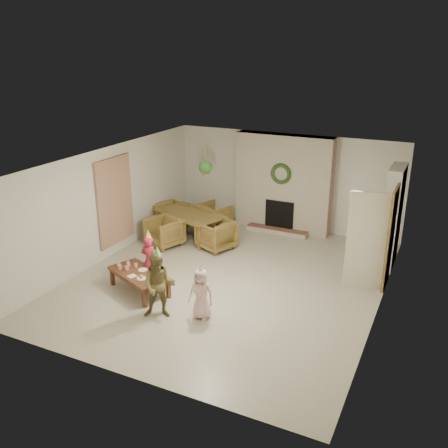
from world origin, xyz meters
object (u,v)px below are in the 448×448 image
Objects in this scene: dining_table at (190,225)px; child_plaid at (159,286)px; child_pink at (201,294)px; dining_chair_right at (216,235)px; child_red at (150,261)px; dining_chair_near at (164,232)px; coffee_table_top at (139,274)px; dining_chair_far at (213,217)px; dining_chair_left at (170,216)px.

child_plaid reaches higher than dining_table.
dining_table is at bearing 116.02° from child_pink.
dining_chair_right is 3.14m from child_pink.
child_plaid reaches higher than child_red.
dining_chair_near is 0.59× the size of coffee_table_top.
child_pink is at bearing 156.97° from child_red.
dining_chair_near is at bearing -90.00° from dining_table.
child_red is at bearing 116.07° from dining_chair_far.
child_pink is at bearing -120.22° from dining_chair_left.
child_plaid reaches higher than child_pink.
coffee_table_top is at bearing 115.13° from dining_chair_far.
dining_table is at bearing 90.00° from dining_chair_near.
child_pink is at bearing 135.49° from dining_chair_far.
child_plaid is at bearing -37.66° from dining_chair_near.
dining_table is 1.48× the size of child_plaid.
coffee_table_top is at bearing 161.44° from child_pink.
dining_chair_left is (-0.45, 1.03, 0.00)m from dining_chair_near.
dining_chair_far is at bearing 80.53° from child_plaid.
dining_table is 2.34× the size of dining_chair_near.
child_pink is at bearing -0.57° from child_plaid.
child_pink is (2.82, -3.57, 0.12)m from dining_chair_left.
coffee_table_top is 1.11m from child_plaid.
dining_chair_near is at bearing -51.34° from dining_chair_right.
child_red reaches higher than dining_chair_near.
dining_chair_near is at bearing 96.94° from child_plaid.
child_pink reaches higher than dining_chair_far.
child_plaid is at bearing -12.53° from coffee_table_top.
coffee_table_top is (-0.40, -2.58, 0.02)m from dining_chair_right.
coffee_table_top is 1.41× the size of child_pink.
dining_chair_near is 2.35m from coffee_table_top.
coffee_table_top is at bearing -48.20° from dining_chair_near.
child_red reaches higher than dining_table.
dining_table is at bearing -77.15° from child_red.
dining_chair_right is (0.63, -1.10, 0.00)m from dining_chair_far.
coffee_table_top is at bearing 120.44° from child_plaid.
dining_chair_left is 1.79m from dining_chair_right.
child_red is 1.66m from child_pink.
child_pink is (0.68, 0.29, -0.15)m from child_plaid.
dining_chair_right is at bearing -90.00° from dining_chair_left.
dining_chair_left is at bearing 121.93° from child_pink.
child_pink is (2.37, -2.54, 0.12)m from dining_chair_near.
dining_table is 2.34× the size of dining_chair_left.
dining_chair_near is at bearing -64.80° from child_red.
dining_table is 0.80m from dining_chair_left.
dining_table is 2.99m from coffee_table_top.
dining_chair_right is at bearing 0.00° from dining_table.
dining_chair_near is 1.59m from dining_chair_far.
dining_table is 0.99m from dining_chair_right.
dining_chair_near and dining_chair_far have the same top height.
dining_chair_right reaches higher than coffee_table_top.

